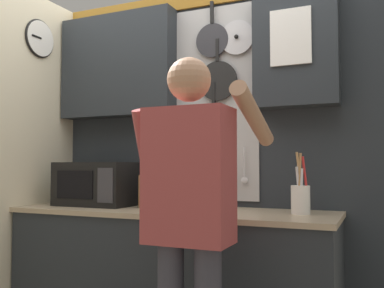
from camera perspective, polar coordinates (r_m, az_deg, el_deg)
base_cabinet_counter at (r=2.76m, az=-2.96°, el=-17.89°), size 2.01×0.63×0.88m
back_wall_unit at (r=2.94m, az=-0.84°, el=3.51°), size 2.58×0.22×2.36m
microwave at (r=3.00m, az=-12.22°, el=-5.19°), size 0.52×0.39×0.29m
knife_block at (r=2.78m, az=-5.34°, el=-6.19°), size 0.12×0.16×0.29m
utensil_crock at (r=2.47m, az=14.27°, el=-6.89°), size 0.10×0.10×0.35m
person at (r=1.94m, az=-0.26°, el=-8.09°), size 0.54×0.62×1.64m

